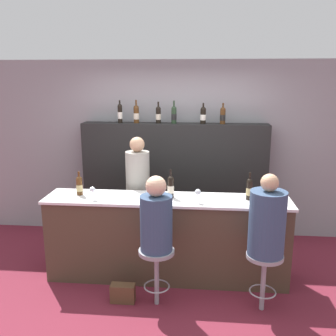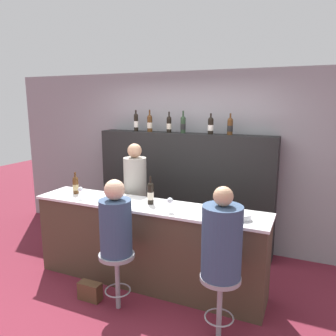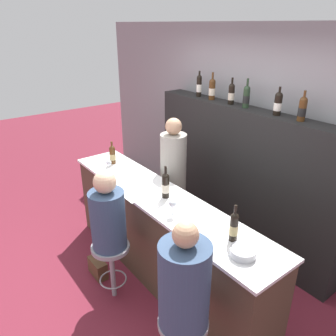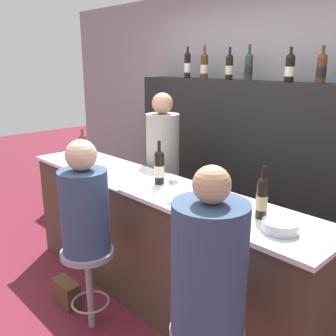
% 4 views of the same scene
% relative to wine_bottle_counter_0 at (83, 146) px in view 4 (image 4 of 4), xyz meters
% --- Properties ---
extents(ground_plane, '(16.00, 16.00, 0.00)m').
position_rel_wine_bottle_counter_0_xyz_m(ground_plane, '(1.04, -0.28, -1.11)').
color(ground_plane, maroon).
extents(wall_back, '(6.40, 0.05, 2.60)m').
position_rel_wine_bottle_counter_0_xyz_m(wall_back, '(1.04, 1.38, 0.19)').
color(wall_back, gray).
rests_on(wall_back, ground_plane).
extents(bar_counter, '(2.83, 0.55, 1.00)m').
position_rel_wine_bottle_counter_0_xyz_m(bar_counter, '(1.04, -0.03, -0.61)').
color(bar_counter, '#473828').
rests_on(bar_counter, ground_plane).
extents(back_bar_cabinet, '(2.65, 0.28, 1.72)m').
position_rel_wine_bottle_counter_0_xyz_m(back_bar_cabinet, '(1.04, 1.16, -0.25)').
color(back_bar_cabinet, black).
rests_on(back_bar_cabinet, ground_plane).
extents(wine_bottle_counter_0, '(0.07, 0.07, 0.28)m').
position_rel_wine_bottle_counter_0_xyz_m(wine_bottle_counter_0, '(0.00, 0.00, 0.00)').
color(wine_bottle_counter_0, '#4C2D14').
rests_on(wine_bottle_counter_0, bar_counter).
extents(wine_bottle_counter_1, '(0.08, 0.08, 0.33)m').
position_rel_wine_bottle_counter_0_xyz_m(wine_bottle_counter_1, '(1.08, -0.00, 0.02)').
color(wine_bottle_counter_1, black).
rests_on(wine_bottle_counter_1, bar_counter).
extents(wine_bottle_counter_2, '(0.07, 0.07, 0.32)m').
position_rel_wine_bottle_counter_0_xyz_m(wine_bottle_counter_2, '(1.97, -0.00, 0.01)').
color(wine_bottle_counter_2, black).
rests_on(wine_bottle_counter_2, bar_counter).
extents(wine_bottle_backbar_0, '(0.07, 0.07, 0.32)m').
position_rel_wine_bottle_counter_0_xyz_m(wine_bottle_backbar_0, '(0.25, 1.16, 0.74)').
color(wine_bottle_backbar_0, black).
rests_on(wine_bottle_backbar_0, back_bar_cabinet).
extents(wine_bottle_backbar_1, '(0.08, 0.08, 0.33)m').
position_rel_wine_bottle_counter_0_xyz_m(wine_bottle_backbar_1, '(0.49, 1.16, 0.73)').
color(wine_bottle_backbar_1, '#4C2D14').
rests_on(wine_bottle_backbar_1, back_bar_cabinet).
extents(wine_bottle_backbar_2, '(0.07, 0.07, 0.30)m').
position_rel_wine_bottle_counter_0_xyz_m(wine_bottle_backbar_2, '(0.80, 1.16, 0.73)').
color(wine_bottle_backbar_2, black).
rests_on(wine_bottle_backbar_2, back_bar_cabinet).
extents(wine_bottle_backbar_3, '(0.07, 0.07, 0.32)m').
position_rel_wine_bottle_counter_0_xyz_m(wine_bottle_backbar_3, '(1.02, 1.16, 0.73)').
color(wine_bottle_backbar_3, '#233823').
rests_on(wine_bottle_backbar_3, back_bar_cabinet).
extents(wine_bottle_backbar_4, '(0.08, 0.08, 0.29)m').
position_rel_wine_bottle_counter_0_xyz_m(wine_bottle_backbar_4, '(1.43, 1.16, 0.72)').
color(wine_bottle_backbar_4, black).
rests_on(wine_bottle_backbar_4, back_bar_cabinet).
extents(wine_bottle_backbar_5, '(0.08, 0.08, 0.29)m').
position_rel_wine_bottle_counter_0_xyz_m(wine_bottle_backbar_5, '(1.70, 1.16, 0.72)').
color(wine_bottle_backbar_5, '#4C2D14').
rests_on(wine_bottle_backbar_5, back_bar_cabinet).
extents(wine_glass_0, '(0.07, 0.07, 0.15)m').
position_rel_wine_bottle_counter_0_xyz_m(wine_glass_0, '(0.20, -0.16, -0.01)').
color(wine_glass_0, silver).
rests_on(wine_glass_0, bar_counter).
extents(wine_glass_1, '(0.07, 0.07, 0.16)m').
position_rel_wine_bottle_counter_0_xyz_m(wine_glass_1, '(1.39, -0.16, -0.00)').
color(wine_glass_1, silver).
rests_on(wine_glass_1, bar_counter).
extents(metal_bowl, '(0.20, 0.20, 0.06)m').
position_rel_wine_bottle_counter_0_xyz_m(metal_bowl, '(2.14, -0.09, -0.09)').
color(metal_bowl, '#B7B7BC').
rests_on(metal_bowl, bar_counter).
extents(tasting_menu, '(0.21, 0.30, 0.00)m').
position_rel_wine_bottle_counter_0_xyz_m(tasting_menu, '(0.89, -0.19, -0.11)').
color(tasting_menu, white).
rests_on(tasting_menu, bar_counter).
extents(bar_stool_left, '(0.37, 0.37, 0.62)m').
position_rel_wine_bottle_counter_0_xyz_m(bar_stool_left, '(0.98, -0.60, -0.63)').
color(bar_stool_left, gray).
rests_on(bar_stool_left, ground_plane).
extents(guest_seated_left, '(0.33, 0.33, 0.79)m').
position_rel_wine_bottle_counter_0_xyz_m(guest_seated_left, '(0.98, -0.60, -0.15)').
color(guest_seated_left, '#334766').
rests_on(guest_seated_left, bar_stool_left).
extents(guest_seated_right, '(0.36, 0.36, 0.83)m').
position_rel_wine_bottle_counter_0_xyz_m(guest_seated_right, '(2.08, -0.60, -0.14)').
color(guest_seated_right, '#334766').
rests_on(guest_seated_right, bar_stool_right).
extents(bartender, '(0.30, 0.30, 1.62)m').
position_rel_wine_bottle_counter_0_xyz_m(bartender, '(0.61, 0.46, -0.36)').
color(bartender, gray).
rests_on(bartender, ground_plane).
extents(handbag, '(0.26, 0.12, 0.20)m').
position_rel_wine_bottle_counter_0_xyz_m(handbag, '(0.62, -0.60, -1.01)').
color(handbag, '#513823').
rests_on(handbag, ground_plane).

